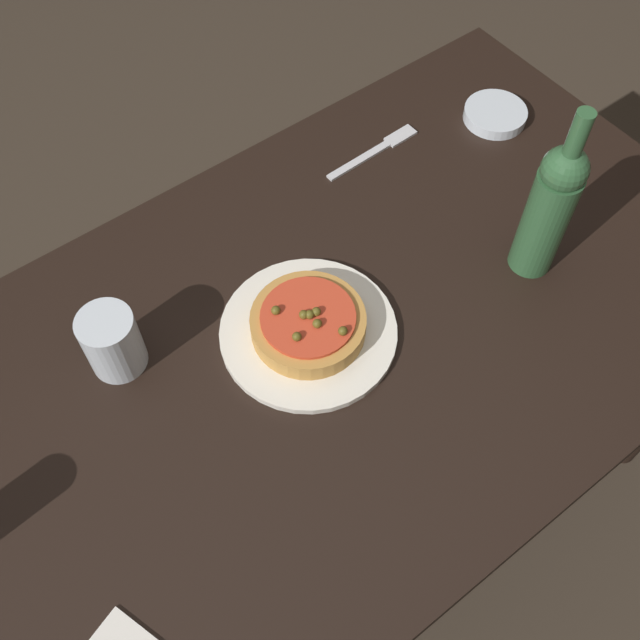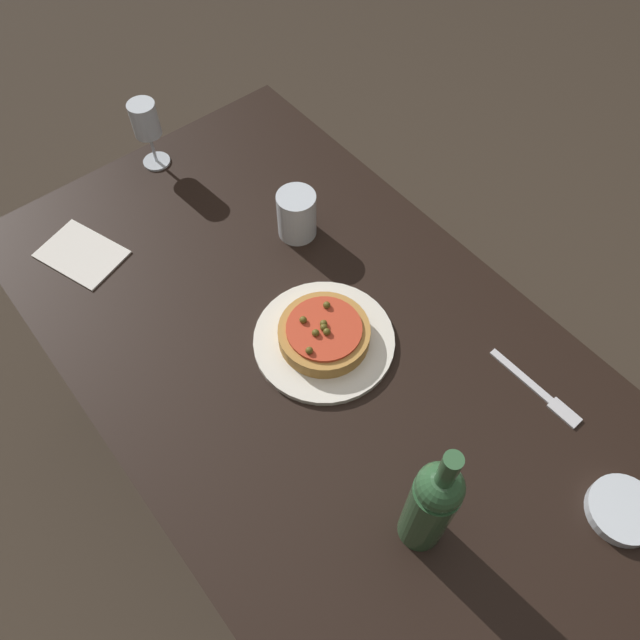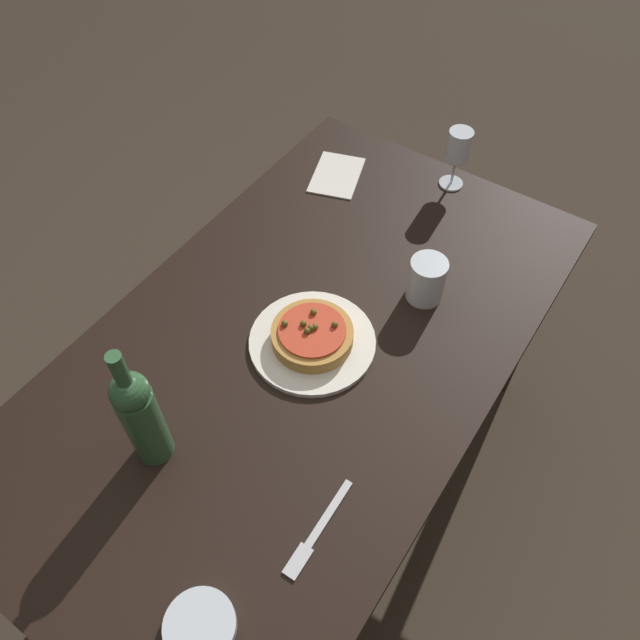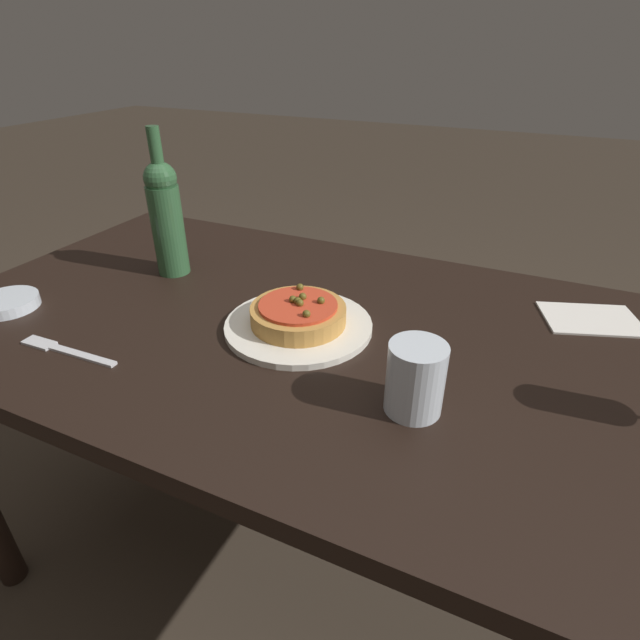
% 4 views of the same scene
% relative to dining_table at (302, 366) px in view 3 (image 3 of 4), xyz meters
% --- Properties ---
extents(ground_plane, '(14.00, 14.00, 0.00)m').
position_rel_dining_table_xyz_m(ground_plane, '(0.00, 0.00, -0.63)').
color(ground_plane, '#382D23').
extents(dining_table, '(1.41, 0.80, 0.72)m').
position_rel_dining_table_xyz_m(dining_table, '(0.00, 0.00, 0.00)').
color(dining_table, black).
rests_on(dining_table, ground_plane).
extents(dinner_plate, '(0.27, 0.27, 0.01)m').
position_rel_dining_table_xyz_m(dinner_plate, '(0.01, -0.02, 0.10)').
color(dinner_plate, white).
rests_on(dinner_plate, dining_table).
extents(pizza, '(0.17, 0.17, 0.05)m').
position_rel_dining_table_xyz_m(pizza, '(0.01, -0.02, 0.12)').
color(pizza, '#BC843D').
rests_on(pizza, dinner_plate).
extents(wine_glass, '(0.06, 0.06, 0.16)m').
position_rel_dining_table_xyz_m(wine_glass, '(0.64, -0.03, 0.20)').
color(wine_glass, silver).
rests_on(wine_glass, dining_table).
extents(wine_bottle, '(0.07, 0.07, 0.31)m').
position_rel_dining_table_xyz_m(wine_bottle, '(-0.35, 0.08, 0.22)').
color(wine_bottle, '#2D5633').
rests_on(wine_bottle, dining_table).
extents(water_cup, '(0.08, 0.08, 0.11)m').
position_rel_dining_table_xyz_m(water_cup, '(0.26, -0.15, 0.14)').
color(water_cup, silver).
rests_on(water_cup, dining_table).
extents(side_bowl, '(0.12, 0.12, 0.02)m').
position_rel_dining_table_xyz_m(side_bowl, '(-0.54, -0.19, 0.10)').
color(side_bowl, silver).
rests_on(side_bowl, dining_table).
extents(fork, '(0.20, 0.03, 0.00)m').
position_rel_dining_table_xyz_m(fork, '(-0.32, -0.26, 0.09)').
color(fork, silver).
rests_on(fork, dining_table).
extents(paper_napkin, '(0.20, 0.17, 0.00)m').
position_rel_dining_table_xyz_m(paper_napkin, '(0.50, 0.24, 0.09)').
color(paper_napkin, silver).
rests_on(paper_napkin, dining_table).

